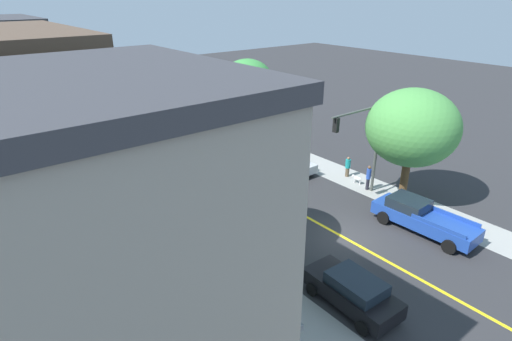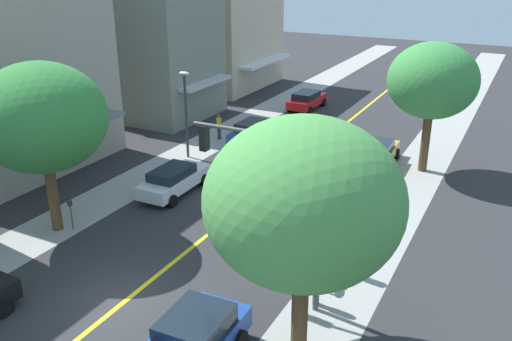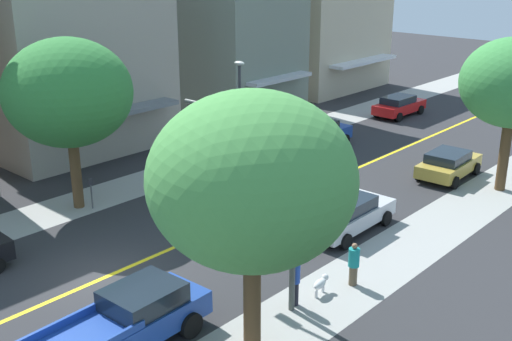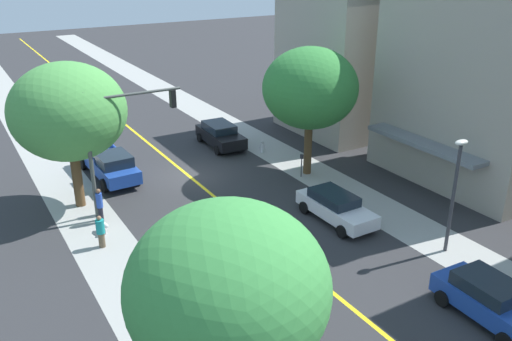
# 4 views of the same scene
# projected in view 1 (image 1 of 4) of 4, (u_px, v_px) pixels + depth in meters

# --- Properties ---
(ground_plane) EXTENTS (140.00, 140.00, 0.00)m
(ground_plane) POSITION_uv_depth(u_px,v_px,m) (345.00, 238.00, 23.99)
(ground_plane) COLOR #2D2D30
(sidewalk_left) EXTENTS (2.91, 126.00, 0.01)m
(sidewalk_left) POSITION_uv_depth(u_px,v_px,m) (252.00, 285.00, 20.11)
(sidewalk_left) COLOR #9E9E99
(sidewalk_left) RESTS_ON ground
(sidewalk_right) EXTENTS (2.91, 126.00, 0.01)m
(sidewalk_right) POSITION_uv_depth(u_px,v_px,m) (411.00, 203.00, 27.86)
(sidewalk_right) COLOR #9E9E99
(sidewalk_right) RESTS_ON ground
(road_centerline_stripe) EXTENTS (0.20, 126.00, 0.00)m
(road_centerline_stripe) POSITION_uv_depth(u_px,v_px,m) (345.00, 238.00, 23.99)
(road_centerline_stripe) COLOR yellow
(road_centerline_stripe) RESTS_ON ground
(brick_apartment_block) EXTENTS (11.09, 8.40, 11.35)m
(brick_apartment_block) POSITION_uv_depth(u_px,v_px,m) (68.00, 290.00, 11.20)
(brick_apartment_block) COLOR #A39989
(brick_apartment_block) RESTS_ON ground
(street_tree_left_near) EXTENTS (5.55, 5.55, 7.65)m
(street_tree_left_near) POSITION_uv_depth(u_px,v_px,m) (218.00, 163.00, 20.54)
(street_tree_left_near) COLOR brown
(street_tree_left_near) RESTS_ON ground
(street_tree_right_corner) EXTENTS (4.93, 4.93, 7.37)m
(street_tree_right_corner) POSITION_uv_depth(u_px,v_px,m) (247.00, 82.00, 38.97)
(street_tree_right_corner) COLOR brown
(street_tree_right_corner) RESTS_ON ground
(street_tree_left_far) EXTENTS (5.80, 5.80, 7.65)m
(street_tree_left_far) POSITION_uv_depth(u_px,v_px,m) (412.00, 128.00, 26.20)
(street_tree_left_far) COLOR brown
(street_tree_left_far) RESTS_ON ground
(fire_hydrant) EXTENTS (0.44, 0.24, 0.81)m
(fire_hydrant) POSITION_uv_depth(u_px,v_px,m) (283.00, 285.00, 19.50)
(fire_hydrant) COLOR silver
(fire_hydrant) RESTS_ON ground
(parking_meter) EXTENTS (0.12, 0.18, 1.43)m
(parking_meter) POSITION_uv_depth(u_px,v_px,m) (227.00, 232.00, 22.84)
(parking_meter) COLOR #4C4C51
(parking_meter) RESTS_ON ground
(traffic_light_mast) EXTENTS (4.90, 0.32, 6.62)m
(traffic_light_mast) POSITION_uv_depth(u_px,v_px,m) (365.00, 136.00, 27.10)
(traffic_light_mast) COLOR #474C47
(traffic_light_mast) RESTS_ON ground
(street_lamp) EXTENTS (0.70, 0.36, 5.32)m
(street_lamp) POSITION_uv_depth(u_px,v_px,m) (133.00, 143.00, 28.96)
(street_lamp) COLOR #38383D
(street_lamp) RESTS_ON ground
(red_sedan_left_curb) EXTENTS (2.06, 4.41, 1.43)m
(red_sedan_left_curb) POSITION_uv_depth(u_px,v_px,m) (101.00, 126.00, 41.20)
(red_sedan_left_curb) COLOR red
(red_sedan_left_curb) RESTS_ON ground
(blue_sedan_left_curb) EXTENTS (2.15, 4.27, 1.57)m
(blue_sedan_left_curb) POSITION_uv_depth(u_px,v_px,m) (145.00, 152.00, 34.36)
(blue_sedan_left_curb) COLOR #1E429E
(blue_sedan_left_curb) RESTS_ON ground
(black_sedan_left_curb) EXTENTS (2.25, 4.61, 1.59)m
(black_sedan_left_curb) POSITION_uv_depth(u_px,v_px,m) (352.00, 290.00, 18.52)
(black_sedan_left_curb) COLOR black
(black_sedan_left_curb) RESTS_ON ground
(silver_sedan_right_curb) EXTENTS (2.12, 4.61, 1.47)m
(silver_sedan_right_curb) POSITION_uv_depth(u_px,v_px,m) (289.00, 161.00, 32.66)
(silver_sedan_right_curb) COLOR #B7BABF
(silver_sedan_right_curb) RESTS_ON ground
(gold_sedan_right_curb) EXTENTS (2.23, 4.18, 1.41)m
(gold_sedan_right_curb) POSITION_uv_depth(u_px,v_px,m) (226.00, 134.00, 39.13)
(gold_sedan_right_curb) COLOR #B29338
(gold_sedan_right_curb) RESTS_ON ground
(white_sedan_left_curb) EXTENTS (1.97, 4.59, 1.45)m
(white_sedan_left_curb) POSITION_uv_depth(u_px,v_px,m) (202.00, 191.00, 27.87)
(white_sedan_left_curb) COLOR silver
(white_sedan_left_curb) RESTS_ON ground
(blue_pickup_truck) EXTENTS (2.35, 6.11, 1.76)m
(blue_pickup_truck) POSITION_uv_depth(u_px,v_px,m) (421.00, 217.00, 24.40)
(blue_pickup_truck) COLOR #1E429E
(blue_pickup_truck) RESTS_ON ground
(pedestrian_yellow_shirt) EXTENTS (0.31, 0.31, 1.72)m
(pedestrian_yellow_shirt) POSITION_uv_depth(u_px,v_px,m) (116.00, 159.00, 32.70)
(pedestrian_yellow_shirt) COLOR #33384C
(pedestrian_yellow_shirt) RESTS_ON ground
(pedestrian_blue_shirt) EXTENTS (0.32, 0.32, 1.83)m
(pedestrian_blue_shirt) POSITION_uv_depth(u_px,v_px,m) (368.00, 177.00, 29.45)
(pedestrian_blue_shirt) COLOR black
(pedestrian_blue_shirt) RESTS_ON ground
(pedestrian_teal_shirt) EXTENTS (0.39, 0.39, 1.59)m
(pedestrian_teal_shirt) POSITION_uv_depth(u_px,v_px,m) (348.00, 166.00, 31.62)
(pedestrian_teal_shirt) COLOR brown
(pedestrian_teal_shirt) RESTS_ON ground
(small_dog) EXTENTS (0.38, 0.83, 0.62)m
(small_dog) POSITION_uv_depth(u_px,v_px,m) (357.00, 178.00, 30.61)
(small_dog) COLOR silver
(small_dog) RESTS_ON ground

